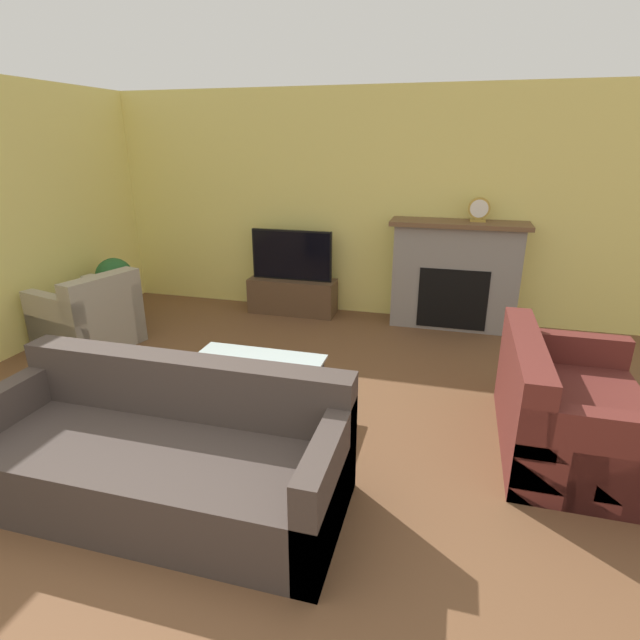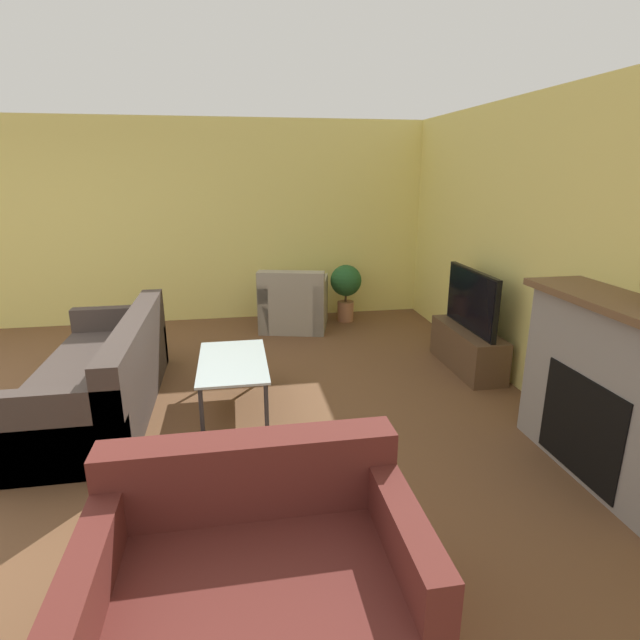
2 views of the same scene
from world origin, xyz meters
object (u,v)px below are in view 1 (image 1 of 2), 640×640
object	(u,v)px
armchair_by_window	(90,320)
potted_plant	(115,281)
couch_loveseat	(567,413)
tv	(292,255)
couch_sectional	(163,457)
mantel_clock	(479,209)
coffee_table	(255,367)

from	to	relation	value
armchair_by_window	potted_plant	xyz separation A→B (m)	(-0.20, 0.75, 0.21)
couch_loveseat	armchair_by_window	size ratio (longest dim) A/B	1.40
tv	couch_sectional	xyz separation A→B (m)	(0.35, -3.57, -0.47)
tv	mantel_clock	xyz separation A→B (m)	(2.18, 0.05, 0.63)
potted_plant	mantel_clock	world-z (taller)	mantel_clock
couch_loveseat	couch_sectional	bearing A→B (deg)	115.96
armchair_by_window	mantel_clock	bearing A→B (deg)	127.46
tv	couch_loveseat	world-z (taller)	tv
tv	coffee_table	xyz separation A→B (m)	(0.49, -2.45, -0.36)
couch_loveseat	tv	bearing A→B (deg)	50.04
coffee_table	mantel_clock	size ratio (longest dim) A/B	3.97
couch_sectional	potted_plant	distance (m)	3.54
coffee_table	couch_sectional	bearing A→B (deg)	-97.28
armchair_by_window	mantel_clock	size ratio (longest dim) A/B	3.81
tv	couch_sectional	bearing A→B (deg)	-84.43
armchair_by_window	potted_plant	world-z (taller)	armchair_by_window
couch_sectional	armchair_by_window	size ratio (longest dim) A/B	2.20
couch_loveseat	coffee_table	bearing A→B (deg)	92.01
couch_sectional	coffee_table	world-z (taller)	couch_sectional
coffee_table	armchair_by_window	bearing A→B (deg)	159.96
coffee_table	mantel_clock	xyz separation A→B (m)	(1.68, 2.50, 0.99)
couch_loveseat	potted_plant	distance (m)	5.00
coffee_table	mantel_clock	world-z (taller)	mantel_clock
potted_plant	mantel_clock	xyz separation A→B (m)	(4.12, 0.94, 0.88)
potted_plant	couch_sectional	bearing A→B (deg)	-49.59
tv	armchair_by_window	distance (m)	2.43
couch_loveseat	potted_plant	xyz separation A→B (m)	(-4.77, 1.48, 0.22)
tv	couch_loveseat	distance (m)	3.72
couch_sectional	potted_plant	world-z (taller)	couch_sectional
armchair_by_window	coffee_table	distance (m)	2.38
couch_sectional	armchair_by_window	distance (m)	2.85
couch_sectional	mantel_clock	bearing A→B (deg)	63.27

